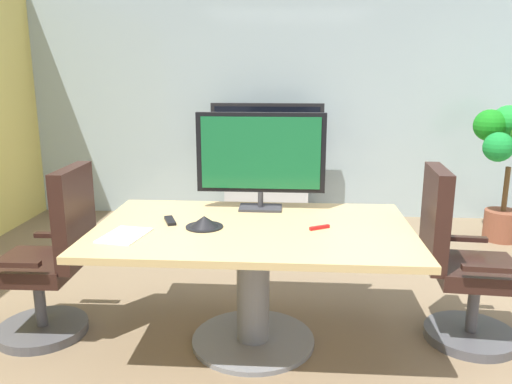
# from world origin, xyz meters

# --- Properties ---
(ground_plane) EXTENTS (7.17, 7.17, 0.00)m
(ground_plane) POSITION_xyz_m (0.00, 0.00, 0.00)
(ground_plane) COLOR #7A664C
(wall_back_glass_partition) EXTENTS (5.79, 0.10, 2.60)m
(wall_back_glass_partition) POSITION_xyz_m (0.00, 3.08, 1.30)
(wall_back_glass_partition) COLOR #9EB2B7
(wall_back_glass_partition) RESTS_ON ground
(conference_table) EXTENTS (1.86, 1.15, 0.75)m
(conference_table) POSITION_xyz_m (-0.11, 0.14, 0.56)
(conference_table) COLOR tan
(conference_table) RESTS_ON ground
(office_chair_left) EXTENTS (0.60, 0.58, 1.09)m
(office_chair_left) POSITION_xyz_m (-1.38, 0.15, 0.46)
(office_chair_left) COLOR #4C4C51
(office_chair_left) RESTS_ON ground
(office_chair_right) EXTENTS (0.61, 0.59, 1.09)m
(office_chair_right) POSITION_xyz_m (1.15, 0.27, 0.46)
(office_chair_right) COLOR #4C4C51
(office_chair_right) RESTS_ON ground
(tv_monitor) EXTENTS (0.84, 0.18, 0.64)m
(tv_monitor) POSITION_xyz_m (-0.09, 0.54, 1.11)
(tv_monitor) COLOR #333338
(tv_monitor) RESTS_ON conference_table
(wall_display_unit) EXTENTS (1.20, 0.36, 1.31)m
(wall_display_unit) POSITION_xyz_m (-0.16, 2.73, 0.44)
(wall_display_unit) COLOR #B7BABC
(wall_display_unit) RESTS_ON ground
(potted_plant) EXTENTS (0.61, 0.65, 1.32)m
(potted_plant) POSITION_xyz_m (2.17, 2.31, 0.85)
(potted_plant) COLOR brown
(potted_plant) RESTS_ON ground
(conference_phone) EXTENTS (0.22, 0.22, 0.07)m
(conference_phone) POSITION_xyz_m (-0.40, 0.10, 0.78)
(conference_phone) COLOR black
(conference_phone) RESTS_ON conference_table
(remote_control) EXTENTS (0.11, 0.18, 0.02)m
(remote_control) POSITION_xyz_m (-0.62, 0.19, 0.76)
(remote_control) COLOR black
(remote_control) RESTS_ON conference_table
(whiteboard_marker) EXTENTS (0.12, 0.08, 0.02)m
(whiteboard_marker) POSITION_xyz_m (0.28, 0.12, 0.76)
(whiteboard_marker) COLOR red
(whiteboard_marker) RESTS_ON conference_table
(paper_notepad) EXTENTS (0.26, 0.33, 0.01)m
(paper_notepad) POSITION_xyz_m (-0.81, -0.09, 0.76)
(paper_notepad) COLOR white
(paper_notepad) RESTS_ON conference_table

